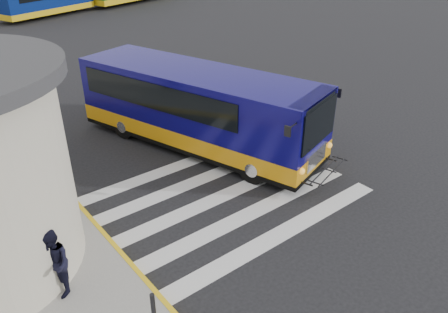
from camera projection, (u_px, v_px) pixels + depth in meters
ground at (216, 181)px, 14.05m from camera, size 140.00×140.00×0.00m
curb_strip at (47, 170)px, 14.53m from camera, size 0.12×34.00×0.16m
crosswalk at (219, 197)px, 13.22m from camera, size 8.00×5.35×0.01m
transit_bus at (198, 111)px, 15.72m from camera, size 5.65×10.32×2.83m
pedestrian_a at (49, 244)px, 9.83m from camera, size 0.48×0.66×1.66m
pedestrian_b at (54, 264)px, 9.25m from camera, size 0.63×0.81×1.67m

